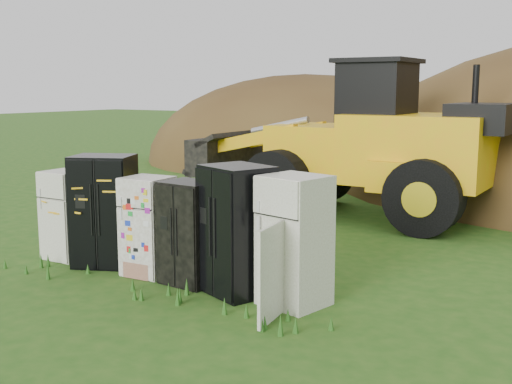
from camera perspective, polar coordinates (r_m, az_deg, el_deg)
ground at (r=10.60m, az=-7.58°, el=-7.62°), size 120.00×120.00×0.00m
fridge_leftmost at (r=12.05m, az=-16.46°, el=-1.95°), size 0.72×0.70×1.60m
fridge_black_side at (r=11.39m, az=-13.32°, el=-1.63°), size 1.24×1.14×1.92m
fridge_sticker at (r=10.69m, az=-9.55°, el=-3.01°), size 0.77×0.72×1.63m
fridge_dark_mid at (r=10.12m, az=-5.87°, el=-3.63°), size 0.88×0.73×1.63m
fridge_black_right at (r=9.56m, az=-1.67°, el=-3.41°), size 1.19×1.10×1.94m
fridge_open_door at (r=9.07m, az=3.45°, el=-4.35°), size 0.99×0.94×1.86m
wheel_loader at (r=15.65m, az=7.42°, el=4.77°), size 7.70×3.15×3.72m
dirt_mound_left at (r=25.93m, az=4.29°, el=2.45°), size 13.80×10.35×7.19m
dirt_mound_back at (r=26.14m, az=18.98°, el=2.03°), size 18.51×12.34×5.61m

